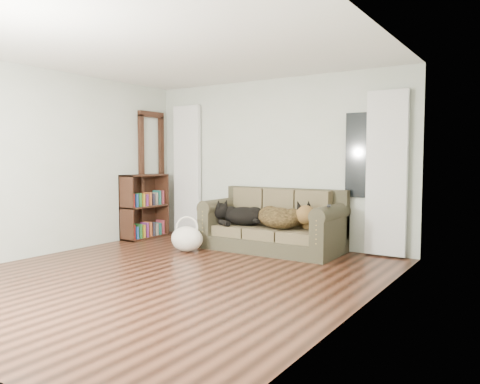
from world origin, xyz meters
The scene contains 15 objects.
floor centered at (0.00, 0.00, 0.00)m, with size 5.00×5.00×0.00m, color black.
ceiling centered at (0.00, 0.00, 2.60)m, with size 5.00×5.00×0.00m, color white.
wall_back centered at (0.00, 2.50, 1.30)m, with size 4.50×0.04×2.60m, color beige.
wall_left centered at (-2.25, 0.00, 1.30)m, with size 0.04×5.00×2.60m, color beige.
wall_right centered at (2.25, 0.00, 1.30)m, with size 0.04×5.00×2.60m, color beige.
curtain_left centered at (-1.70, 2.42, 1.15)m, with size 0.55×0.08×2.25m, color white.
curtain_right centered at (1.80, 2.42, 1.15)m, with size 0.55×0.08×2.25m, color white.
window_pane centered at (1.45, 2.47, 1.40)m, with size 0.50×0.03×1.20m, color black.
door_casing centered at (-2.20, 2.05, 1.05)m, with size 0.07×0.60×2.10m, color black.
sofa centered at (0.26, 1.98, 0.45)m, with size 2.04×0.88×0.83m, color #2E291F.
dog_black_lab centered at (-0.21, 1.89, 0.48)m, with size 0.67×0.47×0.29m, color black.
dog_shepherd centered at (0.47, 1.90, 0.49)m, with size 0.76×0.54×0.34m, color black.
tv_remote centered at (1.23, 1.80, 0.73)m, with size 0.05×0.17×0.02m, color black.
tote_bag centered at (-0.73, 1.22, 0.16)m, with size 0.50×0.39×0.37m, color beige.
bookshelf centered at (-2.09, 1.75, 0.50)m, with size 0.33×0.87×1.08m, color black.
Camera 1 is at (3.59, -4.01, 1.36)m, focal length 35.00 mm.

